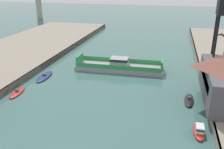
{
  "coord_description": "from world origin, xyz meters",
  "views": [
    {
      "loc": [
        12.03,
        -23.49,
        21.48
      ],
      "look_at": [
        0.0,
        25.62,
        2.0
      ],
      "focal_mm": 40.02,
      "sensor_mm": 36.0,
      "label": 1
    }
  ],
  "objects_px": {
    "moored_boat_near_right": "(189,100)",
    "moored_boat_mid_right": "(44,76)",
    "chain_ferry": "(119,66)",
    "moored_boat_near_left": "(17,92)",
    "moored_boat_mid_left": "(199,130)"
  },
  "relations": [
    {
      "from": "moored_boat_near_right",
      "to": "moored_boat_mid_right",
      "type": "bearing_deg",
      "value": 171.75
    },
    {
      "from": "chain_ferry",
      "to": "moored_boat_mid_right",
      "type": "bearing_deg",
      "value": -150.36
    },
    {
      "from": "moored_boat_mid_right",
      "to": "moored_boat_near_left",
      "type": "bearing_deg",
      "value": -96.88
    },
    {
      "from": "moored_boat_near_right",
      "to": "moored_boat_mid_left",
      "type": "bearing_deg",
      "value": -84.45
    },
    {
      "from": "moored_boat_near_left",
      "to": "moored_boat_mid_right",
      "type": "xyz_separation_m",
      "value": [
        1.11,
        9.19,
        0.02
      ]
    },
    {
      "from": "moored_boat_mid_left",
      "to": "moored_boat_mid_right",
      "type": "distance_m",
      "value": 36.38
    },
    {
      "from": "moored_boat_near_left",
      "to": "moored_boat_mid_left",
      "type": "relative_size",
      "value": 1.13
    },
    {
      "from": "chain_ferry",
      "to": "moored_boat_near_left",
      "type": "bearing_deg",
      "value": -132.99
    },
    {
      "from": "chain_ferry",
      "to": "moored_boat_mid_left",
      "type": "height_order",
      "value": "chain_ferry"
    },
    {
      "from": "moored_boat_mid_left",
      "to": "moored_boat_near_right",
      "type": "bearing_deg",
      "value": 95.55
    },
    {
      "from": "chain_ferry",
      "to": "moored_boat_near_left",
      "type": "distance_m",
      "value": 24.92
    },
    {
      "from": "chain_ferry",
      "to": "moored_boat_near_left",
      "type": "height_order",
      "value": "chain_ferry"
    },
    {
      "from": "moored_boat_near_right",
      "to": "moored_boat_mid_left",
      "type": "distance_m",
      "value": 10.38
    },
    {
      "from": "chain_ferry",
      "to": "moored_boat_mid_left",
      "type": "distance_m",
      "value": 29.59
    },
    {
      "from": "moored_boat_near_left",
      "to": "moored_boat_mid_left",
      "type": "xyz_separation_m",
      "value": [
        34.26,
        -5.8,
        0.32
      ]
    }
  ]
}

